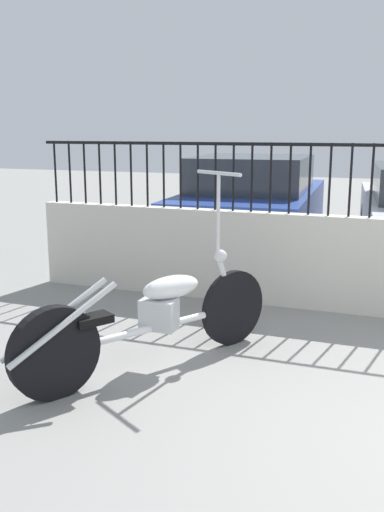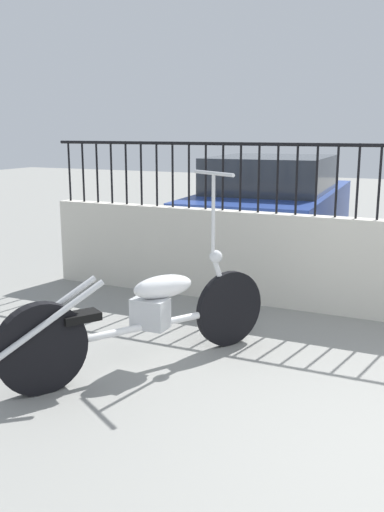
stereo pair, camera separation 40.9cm
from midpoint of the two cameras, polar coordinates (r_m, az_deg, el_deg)
name	(u,v)px [view 2 (the right image)]	position (r m, az deg, el deg)	size (l,w,h in m)	color
motorcycle_white	(132,318)	(4.42, -3.34, -6.28)	(1.33, 2.08, 1.52)	black
car_blue	(273,204)	(8.98, 9.42, 5.19)	(2.11, 4.40, 1.46)	black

